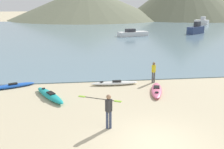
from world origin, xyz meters
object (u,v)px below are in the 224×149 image
person_near_foreground (109,109)px  loose_paddle (100,99)px  moored_boat_0 (202,22)px  kayak_on_sand_1 (157,90)px  kayak_on_sand_0 (11,86)px  kayak_on_sand_2 (50,95)px  moored_boat_1 (133,33)px  person_near_waterline (154,71)px  moored_boat_2 (196,29)px  kayak_on_sand_4 (115,83)px

person_near_foreground → loose_paddle: bearing=91.8°
loose_paddle → moored_boat_0: bearing=59.2°
kayak_on_sand_1 → loose_paddle: bearing=-168.0°
kayak_on_sand_0 → kayak_on_sand_2: (2.85, -2.33, 0.05)m
moored_boat_1 → loose_paddle: 31.63m
kayak_on_sand_0 → person_near_waterline: person_near_waterline is taller
moored_boat_1 → moored_boat_2: (12.66, 2.37, 0.34)m
loose_paddle → kayak_on_sand_1: bearing=12.0°
kayak_on_sand_1 → person_near_foreground: bearing=-127.9°
kayak_on_sand_1 → moored_boat_2: 36.39m
kayak_on_sand_2 → moored_boat_2: moored_boat_2 is taller
kayak_on_sand_0 → kayak_on_sand_4: 7.12m
kayak_on_sand_1 → moored_boat_1: moored_boat_1 is taller
moored_boat_2 → moored_boat_0: bearing=61.9°
moored_boat_2 → person_near_foreground: bearing=-119.5°
moored_boat_1 → kayak_on_sand_1: bearing=-98.5°
kayak_on_sand_1 → moored_boat_0: (28.20, 52.85, 0.68)m
kayak_on_sand_4 → person_near_foreground: 6.77m
kayak_on_sand_1 → kayak_on_sand_2: size_ratio=0.95×
kayak_on_sand_2 → person_near_waterline: (7.13, 2.35, 0.69)m
kayak_on_sand_2 → moored_boat_2: 40.18m
person_near_foreground → moored_boat_0: size_ratio=0.41×
kayak_on_sand_0 → kayak_on_sand_2: kayak_on_sand_2 is taller
moored_boat_0 → moored_boat_2: moored_boat_2 is taller
kayak_on_sand_0 → person_near_waterline: 10.01m
person_near_foreground → moored_boat_2: (20.77, 36.79, -0.09)m
kayak_on_sand_0 → moored_boat_1: moored_boat_1 is taller
kayak_on_sand_2 → person_near_foreground: bearing=-55.3°
kayak_on_sand_4 → moored_boat_1: moored_boat_1 is taller
kayak_on_sand_4 → moored_boat_0: size_ratio=0.84×
moored_boat_2 → kayak_on_sand_1: bearing=-118.1°
moored_boat_2 → kayak_on_sand_0: bearing=-131.7°
kayak_on_sand_2 → person_near_foreground: person_near_foreground is taller
kayak_on_sand_0 → moored_boat_0: 63.27m
person_near_foreground → kayak_on_sand_0: bearing=131.2°
kayak_on_sand_4 → person_near_waterline: person_near_waterline is taller
person_near_foreground → kayak_on_sand_2: bearing=124.7°
kayak_on_sand_1 → moored_boat_0: moored_boat_0 is taller
person_near_waterline → moored_boat_1: size_ratio=0.27×
kayak_on_sand_1 → kayak_on_sand_4: kayak_on_sand_1 is taller
kayak_on_sand_0 → kayak_on_sand_1: kayak_on_sand_1 is taller
person_near_waterline → loose_paddle: (-4.15, -2.94, -0.85)m
moored_boat_2 → kayak_on_sand_4: bearing=-123.0°
kayak_on_sand_0 → moored_boat_1: size_ratio=0.57×
person_near_waterline → moored_boat_2: bearing=60.8°
person_near_foreground → kayak_on_sand_4: bearing=80.1°
kayak_on_sand_1 → kayak_on_sand_0: bearing=167.5°
kayak_on_sand_0 → moored_boat_0: (37.81, 50.73, 0.70)m
kayak_on_sand_2 → moored_boat_2: bearing=53.5°
kayak_on_sand_0 → person_near_foreground: person_near_foreground is taller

